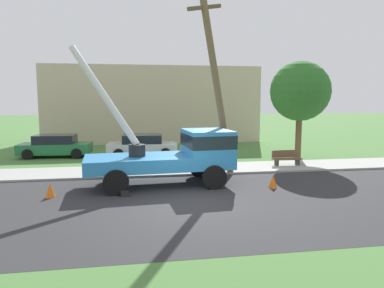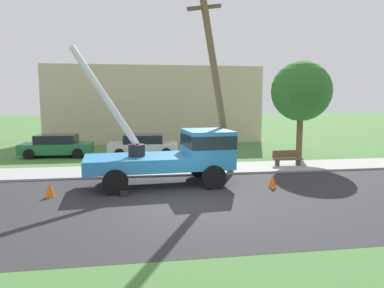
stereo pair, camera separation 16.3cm
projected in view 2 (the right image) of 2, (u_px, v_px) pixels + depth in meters
name	position (u px, v px, depth m)	size (l,w,h in m)	color
ground_plane	(163.00, 153.00, 24.58)	(120.00, 120.00, 0.00)	#477538
road_asphalt	(188.00, 203.00, 12.81)	(80.00, 8.97, 0.01)	#2B2B2D
sidewalk_strip	(172.00, 170.00, 18.59)	(80.00, 2.83, 0.10)	#9E9E99
utility_truck	(178.00, 152.00, 15.54)	(6.93, 3.23, 5.98)	#2D84C6
leaning_utility_pole	(216.00, 80.00, 16.72)	(2.56, 1.36, 8.87)	brown
traffic_cone_ahead	(273.00, 181.00, 14.96)	(0.36, 0.36, 0.56)	orange
traffic_cone_behind	(50.00, 190.00, 13.60)	(0.36, 0.36, 0.56)	orange
parked_sedan_green	(57.00, 146.00, 22.99)	(4.48, 2.15, 1.42)	#1E6638
parked_sedan_silver	(143.00, 145.00, 23.17)	(4.49, 2.16, 1.42)	#B7B7BF
park_bench	(287.00, 159.00, 19.55)	(1.60, 0.45, 0.90)	brown
roadside_tree_near	(301.00, 92.00, 21.23)	(3.54, 3.54, 5.92)	brown
lowrise_building_backdrop	(154.00, 104.00, 32.11)	(18.00, 6.00, 6.40)	#C6B293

